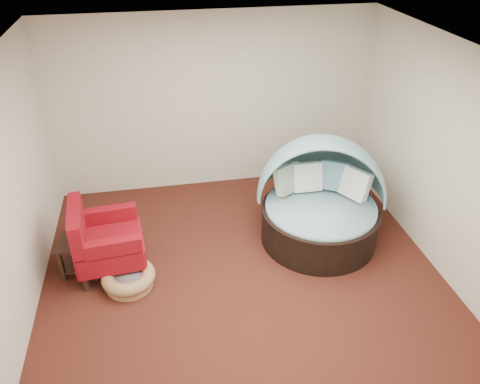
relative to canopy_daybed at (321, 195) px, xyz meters
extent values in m
plane|color=#4B1F15|center=(-1.21, -0.71, -0.68)|extent=(5.00, 5.00, 0.00)
plane|color=beige|center=(-1.21, 1.79, 0.72)|extent=(5.00, 0.00, 5.00)
plane|color=beige|center=(-1.21, -3.21, 0.72)|extent=(5.00, 0.00, 5.00)
plane|color=beige|center=(-3.71, -0.71, 0.72)|extent=(0.00, 5.00, 5.00)
plane|color=beige|center=(1.29, -0.71, 0.72)|extent=(0.00, 5.00, 5.00)
plane|color=white|center=(-1.21, -0.71, 2.12)|extent=(5.00, 5.00, 0.00)
cylinder|color=black|center=(-0.03, -0.09, -0.44)|extent=(1.96, 1.96, 0.49)
cylinder|color=black|center=(-0.03, -0.09, -0.18)|extent=(1.98, 1.98, 0.04)
cylinder|color=#8CBBC7|center=(-0.03, -0.09, -0.14)|extent=(1.85, 1.85, 0.11)
cube|color=#3C674A|center=(-0.39, 0.30, 0.12)|extent=(0.47, 0.40, 0.42)
cube|color=white|center=(-0.11, 0.30, 0.12)|extent=(0.41, 0.24, 0.42)
cube|color=#639DAD|center=(0.27, 0.26, 0.12)|extent=(0.47, 0.41, 0.42)
cube|color=white|center=(0.48, 0.00, 0.12)|extent=(0.40, 0.47, 0.42)
cylinder|color=#976E44|center=(-2.63, -0.55, -0.65)|extent=(0.74, 0.74, 0.07)
torus|color=#976E44|center=(-2.63, -0.55, -0.54)|extent=(0.84, 0.84, 0.17)
cylinder|color=#5B575C|center=(-2.63, -0.55, -0.56)|extent=(0.50, 0.50, 0.10)
cylinder|color=black|center=(-3.15, -0.53, -0.58)|extent=(0.09, 0.09, 0.20)
cylinder|color=black|center=(-3.21, 0.14, -0.58)|extent=(0.09, 0.09, 0.20)
cylinder|color=black|center=(-2.48, -0.47, -0.58)|extent=(0.09, 0.09, 0.20)
cylinder|color=black|center=(-2.54, 0.20, -0.58)|extent=(0.09, 0.09, 0.20)
cube|color=maroon|center=(-2.84, -0.17, -0.33)|extent=(0.91, 0.91, 0.29)
cube|color=maroon|center=(-3.18, -0.20, 0.06)|extent=(0.23, 0.85, 0.50)
cube|color=maroon|center=(-2.75, -0.52, -0.09)|extent=(0.68, 0.19, 0.20)
cube|color=maroon|center=(-2.82, 0.20, -0.09)|extent=(0.68, 0.19, 0.20)
cube|color=black|center=(-3.21, -0.13, -0.21)|extent=(0.59, 0.59, 0.04)
cube|color=black|center=(-3.21, -0.13, -0.56)|extent=(0.52, 0.52, 0.03)
cube|color=black|center=(-3.44, -0.30, -0.46)|extent=(0.06, 0.06, 0.45)
cube|color=black|center=(-3.37, 0.10, -0.46)|extent=(0.06, 0.06, 0.45)
cube|color=black|center=(-3.04, -0.37, -0.46)|extent=(0.06, 0.06, 0.45)
cube|color=black|center=(-2.97, 0.03, -0.46)|extent=(0.06, 0.06, 0.45)
camera|label=1|loc=(-2.10, -5.08, 3.38)|focal=35.00mm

